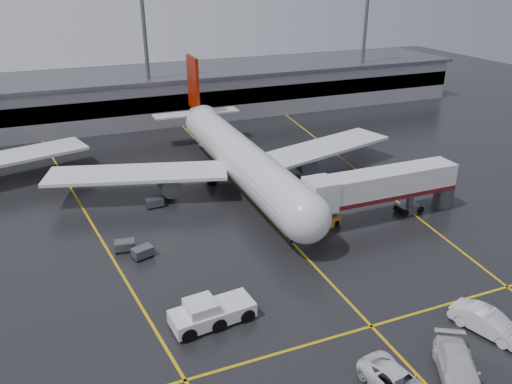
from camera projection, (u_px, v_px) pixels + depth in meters
name	position (u px, v px, depth m)	size (l,w,h in m)	color
ground	(265.00, 214.00, 58.96)	(220.00, 220.00, 0.00)	black
apron_line_centre	(265.00, 214.00, 58.95)	(0.25, 90.00, 0.02)	gold
apron_line_stop	(371.00, 326.00, 40.34)	(60.00, 0.25, 0.02)	gold
apron_line_left	(82.00, 207.00, 60.55)	(0.25, 70.00, 0.02)	gold
apron_line_right	(351.00, 165.00, 73.59)	(0.25, 70.00, 0.02)	gold
terminal	(170.00, 93.00, 97.75)	(122.00, 19.00, 8.60)	gray
light_mast_mid	(146.00, 45.00, 86.88)	(3.00, 1.20, 25.45)	#595B60
light_mast_right	(365.00, 34.00, 102.31)	(3.00, 1.20, 25.45)	#595B60
main_airliner	(237.00, 155.00, 65.45)	(48.80, 45.60, 14.10)	silver
jet_bridge	(383.00, 187.00, 56.35)	(19.90, 3.40, 6.05)	silver
pushback_tractor	(210.00, 313.00, 40.37)	(7.08, 3.56, 2.44)	silver
belt_loader	(325.00, 222.00, 55.87)	(3.83, 2.39, 2.26)	gold
service_van_a	(398.00, 383.00, 33.68)	(2.73, 5.92, 1.65)	white
service_van_b	(458.00, 368.00, 34.82)	(2.61, 6.42, 1.86)	silver
service_van_c	(488.00, 323.00, 39.29)	(2.04, 5.84, 1.92)	silver
baggage_cart_a	(143.00, 252.00, 49.80)	(2.31, 1.87, 1.12)	#595B60
baggage_cart_b	(125.00, 245.00, 50.98)	(2.17, 1.58, 1.12)	#595B60
baggage_cart_c	(155.00, 202.00, 60.46)	(2.09, 1.44, 1.12)	#595B60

